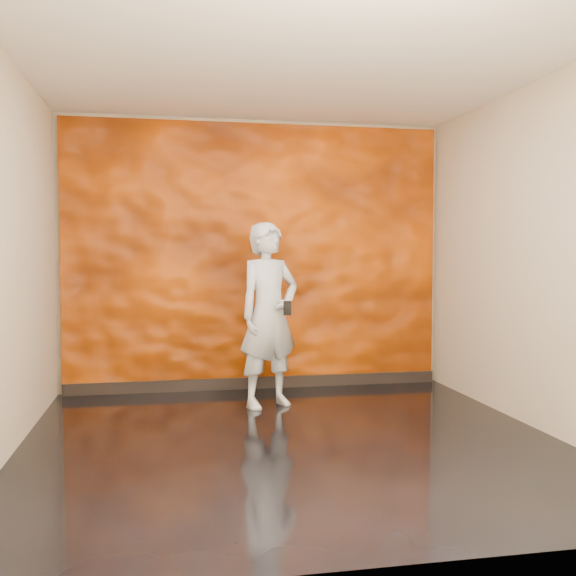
% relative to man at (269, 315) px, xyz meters
% --- Properties ---
extents(room, '(4.02, 4.02, 2.81)m').
position_rel_man_xyz_m(room, '(-0.00, -1.13, 0.55)').
color(room, black).
rests_on(room, ground).
extents(feature_wall, '(3.90, 0.06, 2.75)m').
position_rel_man_xyz_m(feature_wall, '(-0.00, 0.83, 0.53)').
color(feature_wall, '#E45200').
rests_on(feature_wall, ground).
extents(baseboard, '(3.90, 0.04, 0.12)m').
position_rel_man_xyz_m(baseboard, '(-0.00, 0.79, -0.79)').
color(baseboard, black).
rests_on(baseboard, ground).
extents(man, '(0.73, 0.63, 1.70)m').
position_rel_man_xyz_m(man, '(0.00, 0.00, 0.00)').
color(man, '#9DA3AD').
rests_on(man, ground).
extents(phone, '(0.07, 0.03, 0.13)m').
position_rel_man_xyz_m(phone, '(0.13, -0.23, 0.08)').
color(phone, black).
rests_on(phone, man).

